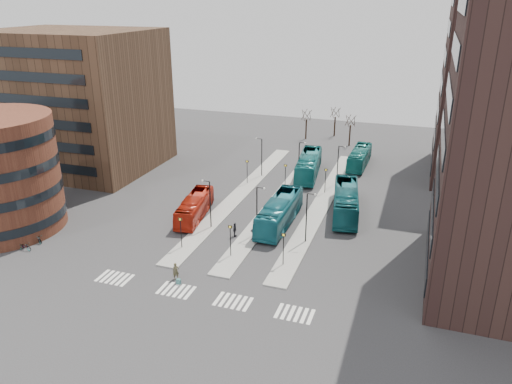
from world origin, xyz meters
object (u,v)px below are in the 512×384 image
(suitcase, at_px, (179,281))
(commuter_c, at_px, (253,236))
(teal_bus_a, at_px, (280,212))
(teal_bus_c, at_px, (346,201))
(bicycle_mid, at_px, (37,239))
(commuter_b, at_px, (235,230))
(bicycle_near, at_px, (25,247))
(teal_bus_b, at_px, (309,165))
(red_bus, at_px, (195,207))
(traveller, at_px, (176,271))
(bicycle_far, at_px, (38,239))
(teal_bus_d, at_px, (359,157))
(commuter_a, at_px, (179,221))

(suitcase, height_order, commuter_c, commuter_c)
(suitcase, height_order, teal_bus_a, teal_bus_a)
(teal_bus_c, xyz_separation_m, bicycle_mid, (-32.60, -19.98, -1.34))
(suitcase, relative_size, commuter_b, 0.29)
(bicycle_near, bearing_deg, teal_bus_b, -32.08)
(red_bus, height_order, commuter_b, red_bus)
(traveller, xyz_separation_m, bicycle_mid, (-19.07, 1.91, -0.42))
(commuter_c, relative_size, bicycle_far, 0.97)
(teal_bus_d, relative_size, bicycle_mid, 6.89)
(suitcase, distance_m, teal_bus_a, 17.56)
(bicycle_mid, bearing_deg, teal_bus_a, -51.10)
(teal_bus_c, bearing_deg, teal_bus_a, -149.30)
(commuter_c, bearing_deg, commuter_a, -96.03)
(teal_bus_a, xyz_separation_m, teal_bus_c, (7.26, 6.06, 0.07))
(teal_bus_b, relative_size, commuter_a, 8.39)
(red_bus, height_order, bicycle_far, red_bus)
(teal_bus_c, relative_size, teal_bus_d, 1.19)
(suitcase, bearing_deg, teal_bus_a, 70.48)
(red_bus, distance_m, teal_bus_a, 11.09)
(traveller, bearing_deg, teal_bus_b, 44.10)
(red_bus, relative_size, commuter_b, 5.89)
(teal_bus_a, height_order, commuter_b, teal_bus_a)
(bicycle_near, bearing_deg, teal_bus_d, -33.58)
(traveller, bearing_deg, commuter_a, 78.44)
(teal_bus_c, xyz_separation_m, bicycle_far, (-32.60, -19.83, -1.34))
(red_bus, bearing_deg, teal_bus_c, 13.33)
(teal_bus_b, relative_size, teal_bus_c, 0.98)
(suitcase, xyz_separation_m, teal_bus_a, (5.64, 16.56, 1.48))
(commuter_c, xyz_separation_m, bicycle_mid, (-23.84, -8.21, -0.39))
(traveller, distance_m, commuter_b, 11.10)
(suitcase, relative_size, teal_bus_c, 0.04)
(bicycle_near, bearing_deg, bicycle_mid, 3.05)
(traveller, distance_m, bicycle_far, 19.18)
(traveller, bearing_deg, bicycle_near, 142.99)
(commuter_b, bearing_deg, commuter_a, 79.98)
(suitcase, distance_m, teal_bus_c, 26.09)
(commuter_b, xyz_separation_m, bicycle_mid, (-21.25, -8.97, -0.41))
(red_bus, bearing_deg, suitcase, -79.47)
(teal_bus_a, height_order, bicycle_near, teal_bus_a)
(teal_bus_d, bearing_deg, commuter_c, -102.19)
(teal_bus_b, bearing_deg, teal_bus_a, -94.22)
(teal_bus_b, bearing_deg, bicycle_far, -133.40)
(commuter_a, height_order, commuter_b, commuter_b)
(teal_bus_a, distance_m, teal_bus_d, 27.29)
(teal_bus_c, bearing_deg, bicycle_near, -155.29)
(red_bus, relative_size, commuter_c, 6.01)
(teal_bus_a, relative_size, teal_bus_d, 1.14)
(commuter_a, xyz_separation_m, commuter_b, (7.50, -0.30, 0.12))
(commuter_a, xyz_separation_m, commuter_c, (10.08, -1.05, 0.11))
(red_bus, xyz_separation_m, traveller, (4.72, -14.41, -0.55))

